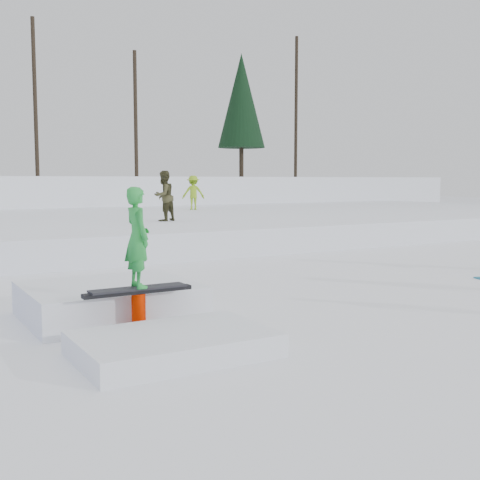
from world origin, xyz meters
TOP-DOWN VIEW (x-y plane):
  - ground at (0.00, 0.00)m, footprint 120.00×120.00m
  - snow_midrise at (0.00, 16.00)m, footprint 50.00×18.00m
  - treeline at (6.18, 28.28)m, footprint 40.24×4.22m
  - walker_olive at (3.11, 11.53)m, footprint 1.04×0.94m
  - walker_ygreen at (7.50, 18.19)m, footprint 1.19×0.94m
  - jib_rail_feature at (-2.10, 1.03)m, footprint 2.60×4.40m

SIDE VIEW (x-z plane):
  - ground at x=0.00m, z-range 0.00..0.00m
  - jib_rail_feature at x=-2.10m, z-range -0.75..1.36m
  - snow_midrise at x=0.00m, z-range 0.00..0.80m
  - walker_ygreen at x=7.50m, z-range 0.80..2.42m
  - walker_olive at x=3.11m, z-range 0.80..2.53m
  - treeline at x=6.18m, z-range 2.20..12.70m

